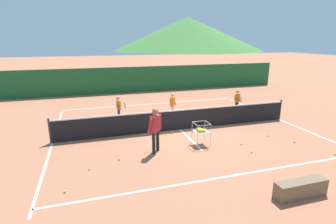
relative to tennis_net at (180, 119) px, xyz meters
name	(u,v)px	position (x,y,z in m)	size (l,w,h in m)	color
ground_plane	(180,130)	(0.00, 0.00, -0.50)	(120.00, 120.00, 0.00)	#A86647
line_baseline_near	(230,176)	(0.00, -4.54, -0.50)	(11.10, 0.08, 0.01)	white
line_baseline_far	(153,104)	(0.00, 5.30, -0.50)	(11.10, 0.08, 0.01)	white
line_sideline_west	(52,143)	(-5.55, 0.00, -0.50)	(0.08, 9.84, 0.01)	white
line_sideline_east	(278,119)	(5.55, 0.00, -0.50)	(0.08, 9.84, 0.01)	white
line_service_center	(180,129)	(0.00, 0.00, -0.50)	(0.08, 5.02, 0.01)	white
tennis_net	(180,119)	(0.00, 0.00, 0.00)	(11.27, 0.08, 1.05)	#333338
instructor	(155,126)	(-1.73, -2.10, 0.52)	(0.61, 0.81, 1.70)	black
student_0	(119,106)	(-2.55, 2.24, 0.28)	(0.41, 0.61, 1.29)	navy
student_1	(172,103)	(0.26, 1.94, 0.32)	(0.46, 0.53, 1.37)	silver
student_2	(237,99)	(4.12, 1.81, 0.30)	(0.52, 0.66, 1.32)	black
ball_cart	(201,130)	(0.19, -1.93, 0.10)	(0.58, 0.58, 0.90)	#B7B7BC
tennis_ball_0	(294,142)	(3.95, -2.91, -0.47)	(0.07, 0.07, 0.07)	yellow
tennis_ball_1	(242,144)	(1.75, -2.45, -0.47)	(0.07, 0.07, 0.07)	yellow
tennis_ball_2	(268,136)	(3.36, -1.99, -0.47)	(0.07, 0.07, 0.07)	yellow
tennis_ball_3	(166,134)	(-0.84, -0.49, -0.47)	(0.07, 0.07, 0.07)	yellow
tennis_ball_4	(89,169)	(-4.14, -2.82, -0.47)	(0.07, 0.07, 0.07)	yellow
tennis_ball_5	(65,192)	(-4.81, -3.98, -0.47)	(0.07, 0.07, 0.07)	yellow
tennis_ball_6	(120,159)	(-3.12, -2.40, -0.47)	(0.07, 0.07, 0.07)	yellow
tennis_ball_8	(335,154)	(4.48, -4.32, -0.47)	(0.07, 0.07, 0.07)	yellow
tennis_ball_9	(172,133)	(-0.50, -0.40, -0.47)	(0.07, 0.07, 0.07)	yellow
tennis_ball_10	(252,152)	(1.68, -3.24, -0.47)	(0.07, 0.07, 0.07)	yellow
windscreen_fence	(140,79)	(0.00, 9.60, 0.51)	(24.42, 0.08, 2.02)	#1E5B2D
courtside_bench	(301,189)	(1.26, -6.04, -0.27)	(1.50, 0.36, 0.46)	brown
hill_0	(187,34)	(33.35, 84.82, 5.58)	(55.65, 55.65, 12.16)	#427A38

